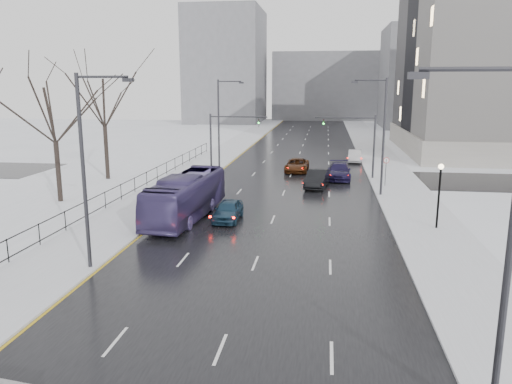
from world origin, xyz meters
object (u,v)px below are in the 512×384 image
at_px(lamppost_r_mid, 440,187).
at_px(sedan_right_far, 339,171).
at_px(tree_park_e, 108,180).
at_px(mast_signal_left, 221,137).
at_px(bus, 186,196).
at_px(streetlight_r_mid, 381,131).
at_px(mast_signal_right, 363,139).
at_px(sedan_center_near, 228,210).
at_px(streetlight_l_far, 221,120).
at_px(streetlight_r_near, 502,235).
at_px(no_uturn_sign, 386,163).
at_px(sedan_right_near, 317,179).
at_px(tree_park_d, 61,202).
at_px(streetlight_l_near, 87,163).
at_px(sedan_right_cross, 297,165).
at_px(sedan_right_distant, 355,156).

distance_m(lamppost_r_mid, sedan_right_far, 18.61).
bearing_deg(tree_park_e, mast_signal_left, 20.19).
bearing_deg(bus, streetlight_r_mid, 36.65).
bearing_deg(bus, mast_signal_right, 55.64).
bearing_deg(streetlight_r_mid, bus, -146.91).
distance_m(tree_park_e, streetlight_r_mid, 27.25).
bearing_deg(sedan_center_near, bus, 175.91).
xyz_separation_m(streetlight_l_far, sedan_center_near, (5.05, -21.63, -4.85)).
height_order(streetlight_r_near, no_uturn_sign, streetlight_r_near).
height_order(lamppost_r_mid, bus, lamppost_r_mid).
height_order(streetlight_r_near, sedan_right_near, streetlight_r_near).
xyz_separation_m(mast_signal_right, no_uturn_sign, (1.87, -4.00, -1.81)).
bearing_deg(bus, streetlight_l_far, 98.82).
height_order(tree_park_e, mast_signal_right, tree_park_e).
bearing_deg(mast_signal_left, streetlight_r_near, -67.82).
bearing_deg(sedan_right_far, tree_park_d, -148.63).
bearing_deg(sedan_right_far, sedan_right_near, -113.71).
distance_m(tree_park_e, streetlight_l_near, 26.61).
bearing_deg(sedan_right_far, sedan_right_cross, 141.58).
distance_m(streetlight_r_near, sedan_right_distant, 49.60).
xyz_separation_m(tree_park_d, sedan_right_far, (22.81, 13.50, 0.85)).
height_order(tree_park_d, streetlight_l_far, streetlight_l_far).
bearing_deg(lamppost_r_mid, streetlight_l_far, 131.06).
relative_size(lamppost_r_mid, bus, 0.38).
height_order(tree_park_e, sedan_center_near, tree_park_e).
bearing_deg(sedan_right_cross, lamppost_r_mid, -61.71).
bearing_deg(bus, lamppost_r_mid, 1.45).
relative_size(streetlight_r_mid, streetlight_l_far, 1.00).
xyz_separation_m(streetlight_r_near, streetlight_l_far, (-16.33, 42.00, 0.00)).
relative_size(streetlight_r_near, sedan_center_near, 2.36).
distance_m(streetlight_l_far, sedan_right_near, 15.14).
distance_m(tree_park_e, sedan_center_near, 20.34).
bearing_deg(lamppost_r_mid, streetlight_l_near, -152.45).
height_order(tree_park_e, lamppost_r_mid, tree_park_e).
height_order(no_uturn_sign, sedan_right_near, no_uturn_sign).
bearing_deg(mast_signal_right, no_uturn_sign, -64.89).
bearing_deg(streetlight_r_mid, tree_park_e, 171.37).
relative_size(streetlight_r_mid, sedan_right_distant, 2.23).
relative_size(mast_signal_left, sedan_right_near, 1.30).
distance_m(lamppost_r_mid, sedan_right_distant, 29.68).
relative_size(streetlight_l_near, bus, 0.88).
xyz_separation_m(tree_park_d, lamppost_r_mid, (28.80, -4.00, 2.94)).
xyz_separation_m(tree_park_e, lamppost_r_mid, (29.20, -14.00, 2.94)).
xyz_separation_m(sedan_right_near, sedan_right_far, (2.14, 4.71, -0.01)).
distance_m(mast_signal_left, sedan_right_far, 12.77).
height_order(tree_park_e, mast_signal_left, tree_park_e).
relative_size(sedan_center_near, sedan_right_distant, 0.95).
bearing_deg(sedan_right_near, no_uturn_sign, 18.64).
bearing_deg(sedan_center_near, tree_park_d, 166.95).
xyz_separation_m(streetlight_r_near, sedan_right_cross, (-7.67, 41.17, -4.85)).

